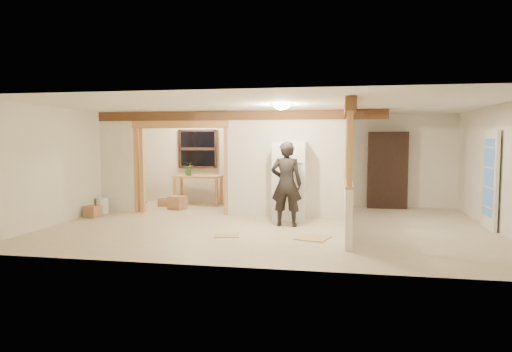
% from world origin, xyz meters
% --- Properties ---
extents(floor, '(9.00, 6.50, 0.01)m').
position_xyz_m(floor, '(0.00, 0.00, -0.01)').
color(floor, beige).
rests_on(floor, ground).
extents(ceiling, '(9.00, 6.50, 0.01)m').
position_xyz_m(ceiling, '(0.00, 0.00, 2.50)').
color(ceiling, white).
extents(wall_back, '(9.00, 0.01, 2.50)m').
position_xyz_m(wall_back, '(0.00, 3.25, 1.25)').
color(wall_back, silver).
rests_on(wall_back, floor).
extents(wall_front, '(9.00, 0.01, 2.50)m').
position_xyz_m(wall_front, '(0.00, -3.25, 1.25)').
color(wall_front, silver).
rests_on(wall_front, floor).
extents(wall_left, '(0.01, 6.50, 2.50)m').
position_xyz_m(wall_left, '(-4.50, 0.00, 1.25)').
color(wall_left, silver).
rests_on(wall_left, floor).
extents(wall_right, '(0.01, 6.50, 2.50)m').
position_xyz_m(wall_right, '(4.50, 0.00, 1.25)').
color(wall_right, silver).
rests_on(wall_right, floor).
extents(partition_left_stub, '(0.90, 0.12, 2.50)m').
position_xyz_m(partition_left_stub, '(-4.05, 1.20, 1.25)').
color(partition_left_stub, white).
rests_on(partition_left_stub, floor).
extents(partition_center, '(2.80, 0.12, 2.50)m').
position_xyz_m(partition_center, '(0.20, 1.20, 1.25)').
color(partition_center, white).
rests_on(partition_center, floor).
extents(doorway_frame, '(2.46, 0.14, 2.20)m').
position_xyz_m(doorway_frame, '(-2.40, 1.20, 1.10)').
color(doorway_frame, tan).
rests_on(doorway_frame, floor).
extents(header_beam_back, '(7.00, 0.18, 0.22)m').
position_xyz_m(header_beam_back, '(-1.00, 1.20, 2.38)').
color(header_beam_back, brown).
rests_on(header_beam_back, ceiling).
extents(header_beam_right, '(0.18, 3.30, 0.22)m').
position_xyz_m(header_beam_right, '(1.60, -0.40, 2.38)').
color(header_beam_right, brown).
rests_on(header_beam_right, ceiling).
extents(pony_wall, '(0.12, 3.20, 1.00)m').
position_xyz_m(pony_wall, '(1.60, -0.40, 0.50)').
color(pony_wall, white).
rests_on(pony_wall, floor).
extents(stud_partition, '(0.14, 3.20, 1.32)m').
position_xyz_m(stud_partition, '(1.60, -0.40, 1.66)').
color(stud_partition, tan).
rests_on(stud_partition, pony_wall).
extents(window_back, '(1.12, 0.10, 1.10)m').
position_xyz_m(window_back, '(-2.60, 3.17, 1.55)').
color(window_back, black).
rests_on(window_back, wall_back).
extents(french_door, '(0.12, 0.86, 2.00)m').
position_xyz_m(french_door, '(4.42, 0.40, 1.00)').
color(french_door, white).
rests_on(french_door, floor).
extents(ceiling_dome_main, '(0.36, 0.36, 0.16)m').
position_xyz_m(ceiling_dome_main, '(0.30, -0.50, 2.48)').
color(ceiling_dome_main, '#FFEABF').
rests_on(ceiling_dome_main, ceiling).
extents(ceiling_dome_util, '(0.32, 0.32, 0.14)m').
position_xyz_m(ceiling_dome_util, '(-2.50, 2.30, 2.48)').
color(ceiling_dome_util, '#FFEABF').
rests_on(ceiling_dome_util, ceiling).
extents(hanging_bulb, '(0.07, 0.07, 0.07)m').
position_xyz_m(hanging_bulb, '(-2.00, 1.60, 2.18)').
color(hanging_bulb, '#FFD88C').
rests_on(hanging_bulb, ceiling).
extents(refrigerator, '(0.73, 0.71, 1.76)m').
position_xyz_m(refrigerator, '(0.33, 0.79, 0.88)').
color(refrigerator, silver).
rests_on(refrigerator, floor).
extents(woman, '(0.66, 0.44, 1.78)m').
position_xyz_m(woman, '(0.35, -0.01, 0.89)').
color(woman, black).
rests_on(woman, floor).
extents(work_table, '(1.34, 0.75, 0.82)m').
position_xyz_m(work_table, '(-2.43, 2.71, 0.41)').
color(work_table, tan).
rests_on(work_table, floor).
extents(potted_plant, '(0.37, 0.33, 0.37)m').
position_xyz_m(potted_plant, '(-2.68, 2.66, 1.00)').
color(potted_plant, '#1E5621').
rests_on(potted_plant, work_table).
extents(shop_vac, '(0.54, 0.54, 0.57)m').
position_xyz_m(shop_vac, '(-4.20, 2.68, 0.29)').
color(shop_vac, maroon).
rests_on(shop_vac, floor).
extents(bookshelf, '(1.01, 0.34, 2.02)m').
position_xyz_m(bookshelf, '(2.68, 3.01, 1.01)').
color(bookshelf, black).
rests_on(bookshelf, floor).
extents(bucket, '(0.37, 0.37, 0.37)m').
position_xyz_m(bucket, '(-4.32, 0.86, 0.19)').
color(bucket, silver).
rests_on(bucket, floor).
extents(box_util_a, '(0.49, 0.45, 0.34)m').
position_xyz_m(box_util_a, '(-2.72, 1.80, 0.17)').
color(box_util_a, '#A97A51').
rests_on(box_util_a, floor).
extents(box_util_b, '(0.32, 0.32, 0.24)m').
position_xyz_m(box_util_b, '(-3.29, 2.23, 0.12)').
color(box_util_b, '#A97A51').
rests_on(box_util_b, floor).
extents(box_front, '(0.39, 0.34, 0.27)m').
position_xyz_m(box_front, '(-4.22, 0.25, 0.14)').
color(box_front, '#A97A51').
rests_on(box_front, floor).
extents(floor_panel_near, '(0.69, 0.69, 0.02)m').
position_xyz_m(floor_panel_near, '(0.97, -1.14, 0.01)').
color(floor_panel_near, tan).
rests_on(floor_panel_near, floor).
extents(floor_panel_far, '(0.54, 0.47, 0.01)m').
position_xyz_m(floor_panel_far, '(-0.64, -1.23, 0.01)').
color(floor_panel_far, tan).
rests_on(floor_panel_far, floor).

